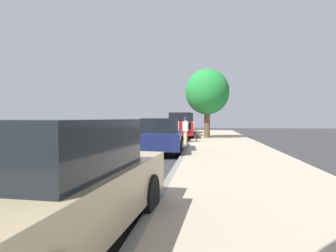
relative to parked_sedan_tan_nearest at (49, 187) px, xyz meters
The scene contains 12 objects.
ground 11.68m from the parked_sedan_tan_nearest, 95.52° to the left, with size 59.84×59.84×0.00m, color #323232.
sidewalk 11.99m from the parked_sedan_tan_nearest, 75.71° to the left, with size 3.84×37.40×0.15m, color tan.
curb_edge 11.66m from the parked_sedan_tan_nearest, 85.29° to the left, with size 0.16×37.40×0.15m, color gray.
lane_stripe_centre 11.56m from the parked_sedan_tan_nearest, 110.65° to the left, with size 0.14×35.80×0.01m.
lane_stripe_bike_edge 11.63m from the parked_sedan_tan_nearest, 92.54° to the left, with size 0.12×37.40×0.01m, color white.
parked_sedan_tan_nearest is the anchor object (origin of this frame).
parked_sedan_dark_blue_second 9.50m from the parked_sedan_tan_nearest, 90.78° to the left, with size 2.04×4.50×1.52m.
parked_pickup_red_mid 18.73m from the parked_sedan_tan_nearest, 90.19° to the left, with size 2.22×5.39×1.95m.
parked_suv_silver_far 24.34m from the parked_sedan_tan_nearest, 90.36° to the left, with size 2.19×4.81×1.99m.
bicycle_at_curb 14.04m from the parked_sedan_tan_nearest, 88.00° to the left, with size 1.77×0.46×0.80m.
cyclist_with_backpack 13.60m from the parked_sedan_tan_nearest, 86.98° to the left, with size 0.50×0.58×1.60m.
street_tree_mid_block 17.72m from the parked_sedan_tan_nearest, 83.60° to the left, with size 3.04×3.04×4.81m.
Camera 1 is at (2.88, -14.70, 1.54)m, focal length 31.14 mm.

